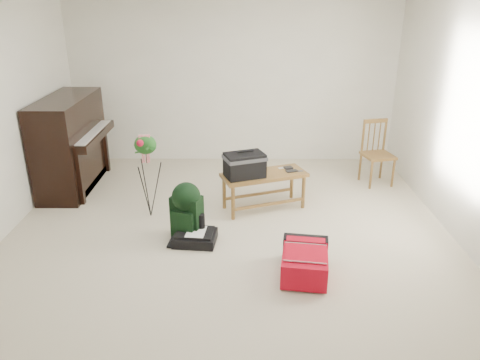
{
  "coord_description": "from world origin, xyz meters",
  "views": [
    {
      "loc": [
        0.16,
        -4.47,
        2.55
      ],
      "look_at": [
        0.12,
        0.35,
        0.6
      ],
      "focal_mm": 35.0,
      "sensor_mm": 36.0,
      "label": 1
    }
  ],
  "objects_px": {
    "bench": "(250,166)",
    "black_duffel": "(195,237)",
    "green_backpack": "(187,208)",
    "piano": "(71,145)",
    "dining_chair": "(377,153)",
    "red_suitcase": "(304,259)",
    "flower_stand": "(148,176)"
  },
  "relations": [
    {
      "from": "piano",
      "to": "flower_stand",
      "type": "bearing_deg",
      "value": -37.84
    },
    {
      "from": "dining_chair",
      "to": "piano",
      "type": "bearing_deg",
      "value": 168.75
    },
    {
      "from": "green_backpack",
      "to": "black_duffel",
      "type": "bearing_deg",
      "value": -32.28
    },
    {
      "from": "black_duffel",
      "to": "dining_chair",
      "type": "bearing_deg",
      "value": 41.62
    },
    {
      "from": "piano",
      "to": "red_suitcase",
      "type": "xyz_separation_m",
      "value": [
        2.94,
        -2.16,
        -0.46
      ]
    },
    {
      "from": "piano",
      "to": "dining_chair",
      "type": "height_order",
      "value": "piano"
    },
    {
      "from": "dining_chair",
      "to": "black_duffel",
      "type": "bearing_deg",
      "value": -157.3
    },
    {
      "from": "piano",
      "to": "bench",
      "type": "relative_size",
      "value": 1.34
    },
    {
      "from": "piano",
      "to": "bench",
      "type": "bearing_deg",
      "value": -16.6
    },
    {
      "from": "piano",
      "to": "bench",
      "type": "height_order",
      "value": "piano"
    },
    {
      "from": "black_duffel",
      "to": "flower_stand",
      "type": "distance_m",
      "value": 0.99
    },
    {
      "from": "black_duffel",
      "to": "green_backpack",
      "type": "distance_m",
      "value": 0.33
    },
    {
      "from": "red_suitcase",
      "to": "black_duffel",
      "type": "height_order",
      "value": "red_suitcase"
    },
    {
      "from": "bench",
      "to": "flower_stand",
      "type": "bearing_deg",
      "value": 170.03
    },
    {
      "from": "dining_chair",
      "to": "red_suitcase",
      "type": "height_order",
      "value": "dining_chair"
    },
    {
      "from": "bench",
      "to": "black_duffel",
      "type": "xyz_separation_m",
      "value": [
        -0.6,
        -0.87,
        -0.5
      ]
    },
    {
      "from": "red_suitcase",
      "to": "bench",
      "type": "bearing_deg",
      "value": 117.81
    },
    {
      "from": "bench",
      "to": "flower_stand",
      "type": "height_order",
      "value": "flower_stand"
    },
    {
      "from": "red_suitcase",
      "to": "black_duffel",
      "type": "xyz_separation_m",
      "value": [
        -1.11,
        0.57,
        -0.08
      ]
    },
    {
      "from": "red_suitcase",
      "to": "flower_stand",
      "type": "bearing_deg",
      "value": 152.91
    },
    {
      "from": "piano",
      "to": "flower_stand",
      "type": "distance_m",
      "value": 1.54
    },
    {
      "from": "red_suitcase",
      "to": "black_duffel",
      "type": "relative_size",
      "value": 1.43
    },
    {
      "from": "dining_chair",
      "to": "red_suitcase",
      "type": "bearing_deg",
      "value": -132.42
    },
    {
      "from": "bench",
      "to": "black_duffel",
      "type": "distance_m",
      "value": 1.17
    },
    {
      "from": "piano",
      "to": "green_backpack",
      "type": "xyz_separation_m",
      "value": [
        1.73,
        -1.47,
        -0.24
      ]
    },
    {
      "from": "red_suitcase",
      "to": "piano",
      "type": "bearing_deg",
      "value": 151.85
    },
    {
      "from": "dining_chair",
      "to": "black_duffel",
      "type": "xyz_separation_m",
      "value": [
        -2.41,
        -1.74,
        -0.37
      ]
    },
    {
      "from": "black_duffel",
      "to": "green_backpack",
      "type": "xyz_separation_m",
      "value": [
        -0.09,
        0.12,
        0.29
      ]
    },
    {
      "from": "piano",
      "to": "flower_stand",
      "type": "height_order",
      "value": "piano"
    },
    {
      "from": "dining_chair",
      "to": "bench",
      "type": "bearing_deg",
      "value": -167.52
    },
    {
      "from": "piano",
      "to": "bench",
      "type": "xyz_separation_m",
      "value": [
        2.42,
        -0.72,
        -0.04
      ]
    },
    {
      "from": "green_backpack",
      "to": "dining_chair",
      "type": "bearing_deg",
      "value": 53.84
    }
  ]
}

